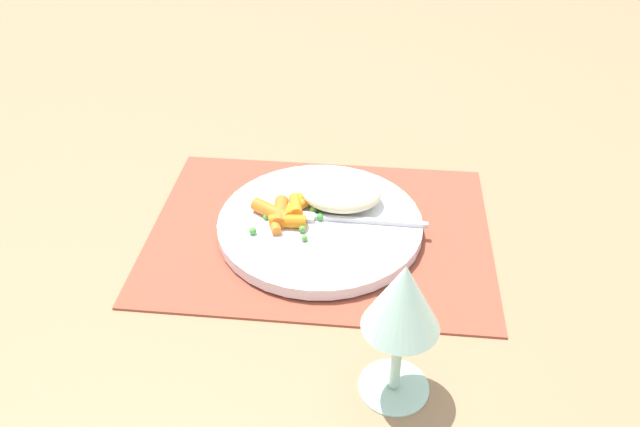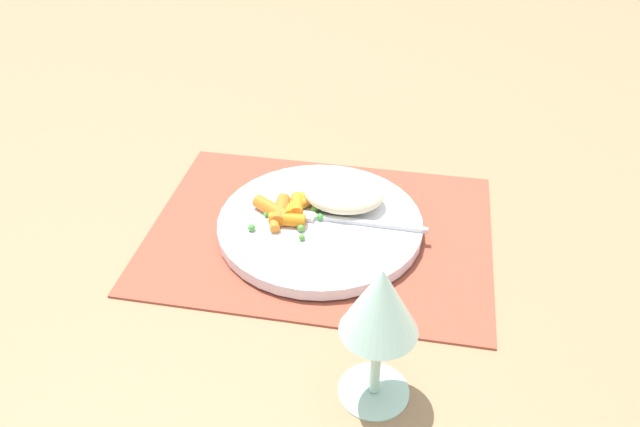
{
  "view_description": "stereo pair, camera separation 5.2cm",
  "coord_description": "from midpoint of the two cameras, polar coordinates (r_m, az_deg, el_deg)",
  "views": [
    {
      "loc": [
        -0.06,
        0.63,
        0.51
      ],
      "look_at": [
        0.0,
        0.0,
        0.03
      ],
      "focal_mm": 35.79,
      "sensor_mm": 36.0,
      "label": 1
    },
    {
      "loc": [
        -0.12,
        0.63,
        0.51
      ],
      "look_at": [
        0.0,
        0.0,
        0.03
      ],
      "focal_mm": 35.79,
      "sensor_mm": 36.0,
      "label": 2
    }
  ],
  "objects": [
    {
      "name": "plate",
      "position": [
        0.81,
        1.83,
        -1.04
      ],
      "size": [
        0.26,
        0.26,
        0.01
      ],
      "primitive_type": "cylinder",
      "color": "white",
      "rests_on": "placemat"
    },
    {
      "name": "rice_mound",
      "position": [
        0.82,
        3.93,
        1.75
      ],
      "size": [
        0.1,
        0.08,
        0.03
      ],
      "primitive_type": "ellipsoid",
      "color": "beige",
      "rests_on": "plate"
    },
    {
      "name": "placemat",
      "position": [
        0.81,
        1.81,
        -1.62
      ],
      "size": [
        0.43,
        0.32,
        0.01
      ],
      "primitive_type": "cube",
      "color": "#9E4733",
      "rests_on": "ground_plane"
    },
    {
      "name": "wine_glass",
      "position": [
        0.56,
        8.07,
        -8.4
      ],
      "size": [
        0.07,
        0.07,
        0.16
      ],
      "color": "#B2E0CC",
      "rests_on": "ground_plane"
    },
    {
      "name": "carrot_portion",
      "position": [
        0.8,
        -1.4,
        0.17
      ],
      "size": [
        0.07,
        0.08,
        0.02
      ],
      "color": "orange",
      "rests_on": "plate"
    },
    {
      "name": "pea_scatter",
      "position": [
        0.8,
        0.14,
        -0.29
      ],
      "size": [
        0.09,
        0.09,
        0.01
      ],
      "color": "green",
      "rests_on": "plate"
    },
    {
      "name": "ground_plane",
      "position": [
        0.82,
        1.81,
        -1.79
      ],
      "size": [
        2.4,
        2.4,
        0.0
      ],
      "primitive_type": "plane",
      "color": "#997551"
    },
    {
      "name": "fork",
      "position": [
        0.8,
        3.35,
        -0.63
      ],
      "size": [
        0.19,
        0.02,
        0.01
      ],
      "color": "silver",
      "rests_on": "plate"
    }
  ]
}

